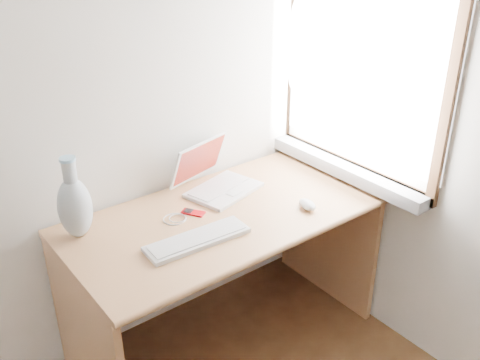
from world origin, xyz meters
TOP-DOWN VIEW (x-y plane):
  - window at (1.72, 1.30)m, footprint 0.11×0.99m
  - desk at (1.03, 1.46)m, footprint 1.40×0.70m
  - laptop at (1.14, 1.58)m, footprint 0.38×0.35m
  - external_keyboard at (0.80, 1.26)m, footprint 0.44×0.16m
  - mouse at (1.34, 1.18)m, footprint 0.08×0.11m
  - ipod at (0.91, 1.46)m, footprint 0.09×0.11m
  - cable_coil at (0.82, 1.46)m, footprint 0.13×0.13m
  - remote at (0.81, 1.29)m, footprint 0.04×0.08m
  - vase at (0.45, 1.59)m, footprint 0.14×0.14m

SIDE VIEW (x-z plane):
  - desk at x=1.03m, z-range 0.16..0.90m
  - cable_coil at x=0.82m, z-range 0.74..0.75m
  - remote at x=0.81m, z-range 0.74..0.75m
  - ipod at x=0.91m, z-range 0.74..0.75m
  - external_keyboard at x=0.80m, z-range 0.74..0.76m
  - mouse at x=1.34m, z-range 0.74..0.78m
  - laptop at x=1.14m, z-range 0.68..0.90m
  - vase at x=0.45m, z-range 0.71..1.05m
  - window at x=1.72m, z-range 0.72..1.83m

